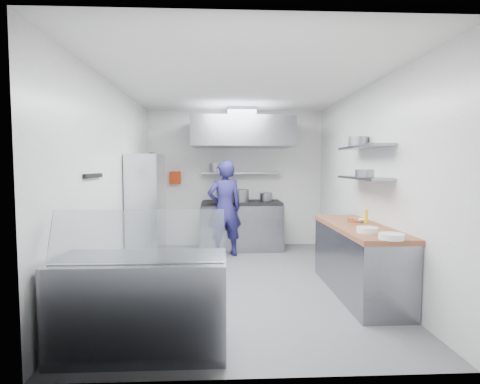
{
  "coord_description": "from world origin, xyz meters",
  "views": [
    {
      "loc": [
        -0.28,
        -5.31,
        1.66
      ],
      "look_at": [
        0.0,
        0.6,
        1.25
      ],
      "focal_mm": 28.0,
      "sensor_mm": 36.0,
      "label": 1
    }
  ],
  "objects": [
    {
      "name": "floor",
      "position": [
        0.0,
        0.0,
        0.0
      ],
      "size": [
        5.0,
        5.0,
        0.0
      ],
      "primitive_type": "plane",
      "color": "#575759",
      "rests_on": "ground"
    },
    {
      "name": "ceiling",
      "position": [
        0.0,
        0.0,
        2.8
      ],
      "size": [
        5.0,
        5.0,
        0.0
      ],
      "primitive_type": "plane",
      "rotation": [
        3.14,
        0.0,
        0.0
      ],
      "color": "silver",
      "rests_on": "wall_back"
    },
    {
      "name": "wall_back",
      "position": [
        0.0,
        2.5,
        1.4
      ],
      "size": [
        3.6,
        2.8,
        0.02
      ],
      "primitive_type": "cube",
      "rotation": [
        1.57,
        0.0,
        0.0
      ],
      "color": "white",
      "rests_on": "floor"
    },
    {
      "name": "wall_front",
      "position": [
        0.0,
        -2.5,
        1.4
      ],
      "size": [
        3.6,
        2.8,
        0.02
      ],
      "primitive_type": "cube",
      "rotation": [
        -1.57,
        0.0,
        0.0
      ],
      "color": "white",
      "rests_on": "floor"
    },
    {
      "name": "wall_left",
      "position": [
        -1.8,
        0.0,
        1.4
      ],
      "size": [
        2.8,
        5.0,
        0.02
      ],
      "primitive_type": "cube",
      "rotation": [
        1.57,
        0.0,
        1.57
      ],
      "color": "white",
      "rests_on": "floor"
    },
    {
      "name": "wall_right",
      "position": [
        1.8,
        0.0,
        1.4
      ],
      "size": [
        2.8,
        5.0,
        0.02
      ],
      "primitive_type": "cube",
      "rotation": [
        1.57,
        0.0,
        -1.57
      ],
      "color": "white",
      "rests_on": "floor"
    },
    {
      "name": "gas_range",
      "position": [
        0.1,
        2.1,
        0.45
      ],
      "size": [
        1.6,
        0.8,
        0.9
      ],
      "primitive_type": "cube",
      "color": "gray",
      "rests_on": "floor"
    },
    {
      "name": "cooktop",
      "position": [
        0.1,
        2.1,
        0.93
      ],
      "size": [
        1.57,
        0.78,
        0.06
      ],
      "primitive_type": "cube",
      "color": "black",
      "rests_on": "gas_range"
    },
    {
      "name": "stock_pot_left",
      "position": [
        -0.27,
        2.18,
        1.06
      ],
      "size": [
        0.28,
        0.28,
        0.2
      ],
      "primitive_type": "cylinder",
      "color": "slate",
      "rests_on": "cooktop"
    },
    {
      "name": "stock_pot_mid",
      "position": [
        0.05,
        1.97,
        1.08
      ],
      "size": [
        0.37,
        0.37,
        0.24
      ],
      "primitive_type": "cylinder",
      "color": "slate",
      "rests_on": "cooktop"
    },
    {
      "name": "stock_pot_right",
      "position": [
        0.6,
        2.21,
        1.04
      ],
      "size": [
        0.25,
        0.25,
        0.16
      ],
      "primitive_type": "cylinder",
      "color": "slate",
      "rests_on": "cooktop"
    },
    {
      "name": "over_range_shelf",
      "position": [
        0.1,
        2.34,
        1.52
      ],
      "size": [
        1.6,
        0.3,
        0.04
      ],
      "primitive_type": "cube",
      "color": "gray",
      "rests_on": "wall_back"
    },
    {
      "name": "shelf_pot_a",
      "position": [
        -0.41,
        2.17,
        1.63
      ],
      "size": [
        0.25,
        0.25,
        0.18
      ],
      "primitive_type": "cylinder",
      "color": "slate",
      "rests_on": "over_range_shelf"
    },
    {
      "name": "extractor_hood",
      "position": [
        0.1,
        1.93,
        2.3
      ],
      "size": [
        1.9,
        1.15,
        0.55
      ],
      "primitive_type": "cube",
      "color": "gray",
      "rests_on": "wall_back"
    },
    {
      "name": "hood_duct",
      "position": [
        0.1,
        2.15,
        2.68
      ],
      "size": [
        0.55,
        0.55,
        0.24
      ],
      "primitive_type": "cube",
      "color": "slate",
      "rests_on": "extractor_hood"
    },
    {
      "name": "red_firebox",
      "position": [
        -1.25,
        2.44,
        1.42
      ],
      "size": [
        0.22,
        0.1,
        0.26
      ],
      "primitive_type": "cube",
      "color": "red",
      "rests_on": "wall_back"
    },
    {
      "name": "chef",
      "position": [
        -0.24,
        1.53,
        0.88
      ],
      "size": [
        0.73,
        0.58,
        1.76
      ],
      "primitive_type": "imported",
      "rotation": [
        0.0,
        0.0,
        3.41
      ],
      "color": "navy",
      "rests_on": "floor"
    },
    {
      "name": "wire_rack",
      "position": [
        -1.53,
        0.89,
        0.93
      ],
      "size": [
        0.5,
        0.9,
        1.85
      ],
      "primitive_type": "cube",
      "color": "silver",
      "rests_on": "floor"
    },
    {
      "name": "rack_bin_a",
      "position": [
        -1.53,
        1.05,
        0.8
      ],
      "size": [
        0.18,
        0.22,
        0.2
      ],
      "primitive_type": "cube",
      "color": "white",
      "rests_on": "wire_rack"
    },
    {
      "name": "rack_bin_b",
      "position": [
        -1.53,
        1.42,
        1.3
      ],
      "size": [
        0.14,
        0.18,
        0.16
      ],
      "primitive_type": "cube",
      "color": "yellow",
      "rests_on": "wire_rack"
    },
    {
      "name": "rack_jar",
      "position": [
        -1.48,
        1.18,
        1.8
      ],
      "size": [
        0.12,
        0.12,
        0.18
      ],
      "primitive_type": "cylinder",
      "color": "black",
      "rests_on": "wire_rack"
    },
    {
      "name": "knife_strip",
      "position": [
        -1.78,
        -0.9,
        1.55
      ],
      "size": [
        0.04,
        0.55,
        0.05
      ],
      "primitive_type": "cube",
      "color": "black",
      "rests_on": "wall_left"
    },
    {
      "name": "prep_counter_base",
      "position": [
        1.48,
        -0.6,
        0.42
      ],
      "size": [
        0.62,
        2.0,
        0.84
      ],
      "primitive_type": "cube",
      "color": "gray",
      "rests_on": "floor"
    },
    {
      "name": "prep_counter_top",
      "position": [
        1.48,
        -0.6,
        0.87
      ],
      "size": [
        0.65,
        2.04,
        0.06
      ],
      "primitive_type": "cube",
      "color": "brown",
      "rests_on": "prep_counter_base"
    },
    {
      "name": "plate_stack_a",
      "position": [
        1.48,
        -1.54,
        0.93
      ],
      "size": [
        0.26,
        0.26,
        0.06
      ],
      "primitive_type": "cylinder",
      "color": "white",
      "rests_on": "prep_counter_top"
    },
    {
      "name": "plate_stack_b",
      "position": [
        1.39,
        -1.13,
        0.93
      ],
      "size": [
        0.24,
        0.24,
        0.06
      ],
      "primitive_type": "cylinder",
      "color": "white",
      "rests_on": "prep_counter_top"
    },
    {
      "name": "copper_pan",
      "position": [
        1.49,
        -0.36,
        0.93
      ],
      "size": [
        0.15,
        0.15,
        0.06
      ],
      "primitive_type": "cylinder",
      "color": "#C47837",
      "rests_on": "prep_counter_top"
    },
    {
      "name": "squeeze_bottle",
      "position": [
        1.64,
        -0.42,
        0.99
      ],
      "size": [
        0.06,
        0.06,
        0.18
      ],
      "primitive_type": "cylinder",
      "color": "yellow",
      "rests_on": "prep_counter_top"
    },
    {
      "name": "mixing_bowl",
      "position": [
        1.55,
        -0.35,
        0.92
      ],
      "size": [
        0.21,
        0.21,
        0.05
      ],
      "primitive_type": "imported",
      "rotation": [
        0.0,
        0.0,
        -0.09
      ],
      "color": "white",
      "rests_on": "prep_counter_top"
    },
    {
      "name": "wall_shelf_lower",
      "position": [
        1.64,
        -0.3,
        1.5
      ],
      "size": [
        0.3,
        1.3,
        0.04
      ],
      "primitive_type": "cube",
      "color": "gray",
      "rests_on": "wall_right"
    },
    {
      "name": "wall_shelf_upper",
      "position": [
        1.64,
        -0.3,
        1.92
      ],
      "size": [
        0.3,
        1.3,
        0.04
      ],
      "primitive_type": "cube",
      "color": "gray",
      "rests_on": "wall_right"
    },
    {
      "name": "shelf_pot_c",
      "position": [
        1.51,
        -0.68,
        1.57
      ],
      "size": [
        0.23,
        0.23,
        0.1
      ],
      "primitive_type": "cylinder",
      "color": "slate",
      "rests_on": "wall_shelf_lower"
    },
    {
      "name": "shelf_pot_d",
      "position": [
        1.67,
        -0.0,
        2.01
      ],
      "size": [
        0.28,
        0.28,
        0.14
      ],
      "primitive_type": "cylinder",
      "color": "slate",
      "rests_on": "wall_shelf_upper"
    },
    {
      "name": "display_case",
      "position": [
        -1.0,
        -2.0,
        0.42
      ],
      "size": [
        1.5,
        0.7,
        0.85
      ],
      "primitive_type": "cube",
      "color": "gray",
      "rests_on": "floor"
    },
    {
      "name": "display_glass",
      "position": [
        -1.0,
        -2.12,
        1.07
      ],
      "size": [
        1.47,
        0.19,
        0.42
      ],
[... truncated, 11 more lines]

